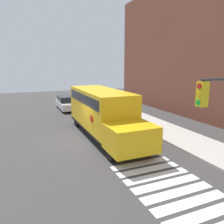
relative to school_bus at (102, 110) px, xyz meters
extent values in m
plane|color=#3A3838|center=(0.53, -1.81, -1.80)|extent=(60.00, 60.00, 0.00)
cube|color=#B2ADA3|center=(0.53, 4.69, -1.72)|extent=(44.00, 3.00, 0.15)
cube|color=white|center=(5.07, 0.19, -1.79)|extent=(0.50, 3.20, 0.01)
cube|color=white|center=(5.77, 0.19, -1.79)|extent=(0.50, 3.20, 0.01)
cube|color=white|center=(6.47, 0.19, -1.79)|extent=(0.50, 3.20, 0.01)
cube|color=white|center=(7.17, 0.19, -1.79)|extent=(0.50, 3.20, 0.01)
cube|color=white|center=(7.87, 0.19, -1.79)|extent=(0.50, 3.20, 0.01)
cube|color=white|center=(8.57, 0.19, -1.79)|extent=(0.50, 3.20, 0.01)
cube|color=white|center=(9.27, 0.19, -1.79)|extent=(0.50, 3.20, 0.01)
cube|color=yellow|center=(-0.50, 0.00, 0.02)|extent=(7.42, 2.50, 2.73)
cube|color=yellow|center=(4.27, 0.00, -0.65)|extent=(2.12, 2.50, 1.39)
cube|color=black|center=(-0.50, 0.00, -1.27)|extent=(7.42, 2.54, 0.16)
cube|color=black|center=(-0.50, 0.00, 0.84)|extent=(6.83, 2.53, 0.64)
cylinder|color=red|center=(1.55, -1.29, -0.12)|extent=(0.44, 0.02, 0.44)
cylinder|color=black|center=(4.17, 1.08, -1.30)|extent=(1.00, 0.30, 1.00)
cylinder|color=black|center=(4.17, -1.08, -1.30)|extent=(1.00, 0.30, 1.00)
cylinder|color=black|center=(-3.00, 1.08, -1.30)|extent=(1.00, 0.30, 1.00)
cylinder|color=black|center=(-3.00, -1.08, -1.30)|extent=(1.00, 0.30, 1.00)
cube|color=silver|center=(-10.33, -0.39, -1.25)|extent=(4.68, 1.87, 0.66)
cube|color=#1E2328|center=(-10.61, -0.39, -0.61)|extent=(2.62, 1.72, 0.62)
cylinder|color=black|center=(-8.78, 0.43, -1.48)|extent=(0.64, 0.22, 0.64)
cylinder|color=black|center=(-8.78, -1.20, -1.48)|extent=(0.64, 0.22, 0.64)
cylinder|color=black|center=(-11.87, 0.43, -1.48)|extent=(0.64, 0.22, 0.64)
cylinder|color=black|center=(-11.87, -1.20, -1.48)|extent=(0.64, 0.22, 0.64)
cube|color=yellow|center=(8.72, 0.18, 2.16)|extent=(0.28, 0.28, 0.80)
cylinder|color=red|center=(8.72, 0.03, 2.42)|extent=(0.18, 0.02, 0.18)
cylinder|color=#EAB214|center=(8.72, 0.03, 2.16)|extent=(0.18, 0.02, 0.18)
cylinder|color=green|center=(8.72, 0.03, 1.90)|extent=(0.18, 0.02, 0.18)
camera|label=1|loc=(13.95, -5.13, 3.04)|focal=35.00mm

